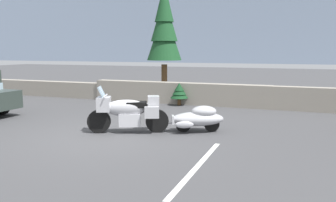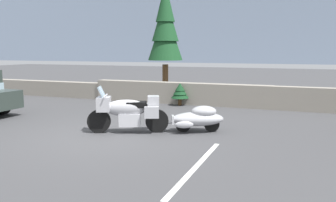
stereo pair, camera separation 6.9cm
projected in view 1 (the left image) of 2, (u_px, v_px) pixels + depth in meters
The scene contains 8 objects.
ground_plane at pixel (104, 136), 9.48m from camera, with size 80.00×80.00×0.00m, color #424244.
stone_guard_wall at pixel (184, 94), 15.12m from camera, with size 24.00×0.57×0.94m.
distant_ridgeline at pixel (283, 30), 97.36m from camera, with size 240.00×80.00×16.00m, color #8C9EB7.
touring_motorcycle at pixel (128, 111), 9.78m from camera, with size 2.17×1.28×1.33m.
car_shaped_trailer at pixel (198, 118), 9.90m from camera, with size 2.16×1.24×0.76m.
pine_tree_tall at pixel (164, 26), 17.05m from camera, with size 1.73×1.73×5.66m.
pine_sapling_near at pixel (179, 91), 14.71m from camera, with size 0.76×0.76×0.96m.
parking_stripe_marker at pixel (198, 166), 7.00m from camera, with size 0.12×3.60×0.01m, color silver.
Camera 1 is at (4.95, -8.01, 2.32)m, focal length 36.90 mm.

